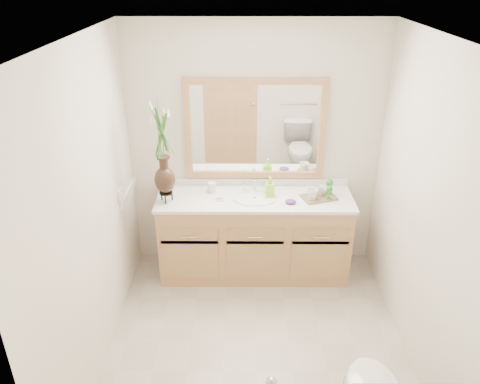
{
  "coord_description": "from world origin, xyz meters",
  "views": [
    {
      "loc": [
        -0.12,
        -2.89,
        2.81
      ],
      "look_at": [
        -0.14,
        0.65,
        1.07
      ],
      "focal_mm": 35.0,
      "sensor_mm": 36.0,
      "label": 1
    }
  ],
  "objects_px": {
    "tray": "(319,197)",
    "soap_bottle": "(270,187)",
    "flower_vase": "(162,137)",
    "tumbler": "(212,187)"
  },
  "relations": [
    {
      "from": "tray",
      "to": "soap_bottle",
      "type": "bearing_deg",
      "value": 153.8
    },
    {
      "from": "flower_vase",
      "to": "tray",
      "type": "relative_size",
      "value": 2.97
    },
    {
      "from": "tray",
      "to": "flower_vase",
      "type": "bearing_deg",
      "value": 163.69
    },
    {
      "from": "flower_vase",
      "to": "tumbler",
      "type": "xyz_separation_m",
      "value": [
        0.41,
        0.2,
        -0.57
      ]
    },
    {
      "from": "soap_bottle",
      "to": "tray",
      "type": "relative_size",
      "value": 0.56
    },
    {
      "from": "tray",
      "to": "tumbler",
      "type": "bearing_deg",
      "value": 153.8
    },
    {
      "from": "soap_bottle",
      "to": "tray",
      "type": "distance_m",
      "value": 0.47
    },
    {
      "from": "flower_vase",
      "to": "tumbler",
      "type": "distance_m",
      "value": 0.73
    },
    {
      "from": "flower_vase",
      "to": "soap_bottle",
      "type": "distance_m",
      "value": 1.1
    },
    {
      "from": "flower_vase",
      "to": "soap_bottle",
      "type": "height_order",
      "value": "flower_vase"
    }
  ]
}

